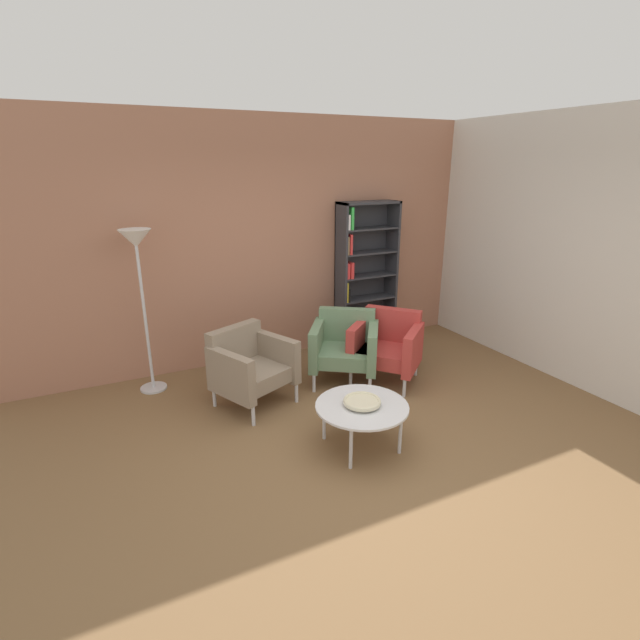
# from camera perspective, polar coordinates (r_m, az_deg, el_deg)

# --- Properties ---
(ground_plane) EXTENTS (8.32, 8.32, 0.00)m
(ground_plane) POSITION_cam_1_polar(r_m,az_deg,el_deg) (4.21, 4.89, -15.78)
(ground_plane) COLOR brown
(brick_back_panel) EXTENTS (6.40, 0.12, 2.90)m
(brick_back_panel) POSITION_cam_1_polar(r_m,az_deg,el_deg) (5.79, -7.40, 9.26)
(brick_back_panel) COLOR #A87056
(brick_back_panel) RESTS_ON ground_plane
(plaster_right_partition) EXTENTS (0.12, 5.20, 2.90)m
(plaster_right_partition) POSITION_cam_1_polar(r_m,az_deg,el_deg) (5.96, 26.66, 7.73)
(plaster_right_partition) COLOR silver
(plaster_right_partition) RESTS_ON ground_plane
(bookshelf_tall) EXTENTS (0.80, 0.30, 1.90)m
(bookshelf_tall) POSITION_cam_1_polar(r_m,az_deg,el_deg) (6.27, 5.12, 5.31)
(bookshelf_tall) COLOR #333338
(bookshelf_tall) RESTS_ON ground_plane
(coffee_table_low) EXTENTS (0.80, 0.80, 0.40)m
(coffee_table_low) POSITION_cam_1_polar(r_m,az_deg,el_deg) (4.12, 5.07, -10.53)
(coffee_table_low) COLOR silver
(coffee_table_low) RESTS_ON ground_plane
(decorative_bowl) EXTENTS (0.32, 0.32, 0.05)m
(decorative_bowl) POSITION_cam_1_polar(r_m,az_deg,el_deg) (4.09, 5.10, -9.74)
(decorative_bowl) COLOR beige
(decorative_bowl) RESTS_ON coffee_table_low
(armchair_near_window) EXTENTS (0.91, 0.88, 0.78)m
(armchair_near_window) POSITION_cam_1_polar(r_m,az_deg,el_deg) (4.85, -8.44, -5.42)
(armchair_near_window) COLOR gray
(armchair_near_window) RESTS_ON ground_plane
(armchair_by_bookshelf) EXTENTS (0.94, 0.93, 0.78)m
(armchair_by_bookshelf) POSITION_cam_1_polar(r_m,az_deg,el_deg) (5.31, 3.03, -3.09)
(armchair_by_bookshelf) COLOR slate
(armchair_by_bookshelf) RESTS_ON ground_plane
(armchair_corner_red) EXTENTS (0.94, 0.95, 0.78)m
(armchair_corner_red) POSITION_cam_1_polar(r_m,az_deg,el_deg) (5.37, 8.07, -3.00)
(armchair_corner_red) COLOR #B73833
(armchair_corner_red) RESTS_ON ground_plane
(floor_lamp_torchiere) EXTENTS (0.32, 0.32, 1.74)m
(floor_lamp_torchiere) POSITION_cam_1_polar(r_m,az_deg,el_deg) (5.11, -21.12, 6.94)
(floor_lamp_torchiere) COLOR silver
(floor_lamp_torchiere) RESTS_ON ground_plane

